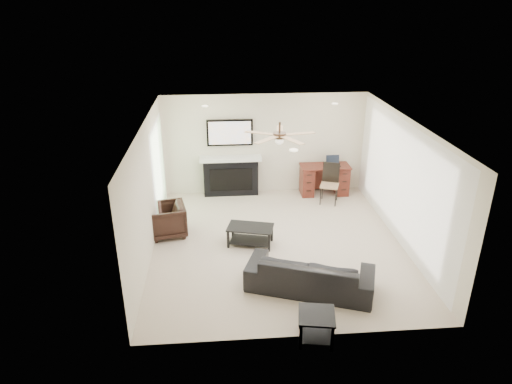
% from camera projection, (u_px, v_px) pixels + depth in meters
% --- Properties ---
extents(room_shell, '(5.50, 5.54, 2.52)m').
position_uv_depth(room_shell, '(289.00, 164.00, 8.69)').
color(room_shell, beige).
rests_on(room_shell, ground).
extents(sofa, '(2.29, 1.51, 0.62)m').
position_uv_depth(sofa, '(310.00, 273.00, 7.73)').
color(sofa, black).
rests_on(sofa, ground).
extents(armchair, '(0.88, 0.87, 0.69)m').
position_uv_depth(armchair, '(167.00, 220.00, 9.49)').
color(armchair, black).
rests_on(armchair, ground).
extents(coffee_table, '(1.00, 0.71, 0.40)m').
position_uv_depth(coffee_table, '(250.00, 236.00, 9.17)').
color(coffee_table, black).
rests_on(coffee_table, ground).
extents(end_table_near, '(0.60, 0.60, 0.45)m').
position_uv_depth(end_table_near, '(316.00, 327.00, 6.61)').
color(end_table_near, black).
rests_on(end_table_near, ground).
extents(end_table_left, '(0.58, 0.58, 0.45)m').
position_uv_depth(end_table_left, '(133.00, 252.00, 8.53)').
color(end_table_left, black).
rests_on(end_table_left, ground).
extents(fireplace_unit, '(1.52, 0.34, 1.91)m').
position_uv_depth(fireplace_unit, '(231.00, 159.00, 11.19)').
color(fireplace_unit, black).
rests_on(fireplace_unit, ground).
extents(desk, '(1.22, 0.56, 0.76)m').
position_uv_depth(desk, '(324.00, 180.00, 11.46)').
color(desk, '#421710').
rests_on(desk, ground).
extents(desk_chair, '(0.54, 0.56, 0.97)m').
position_uv_depth(desk_chair, '(330.00, 184.00, 10.91)').
color(desk_chair, black).
rests_on(desk_chair, ground).
extents(laptop, '(0.33, 0.24, 0.23)m').
position_uv_depth(laptop, '(334.00, 161.00, 11.26)').
color(laptop, black).
rests_on(laptop, desk).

